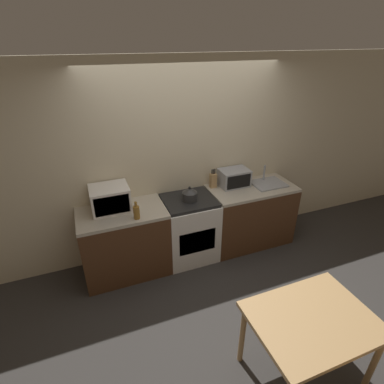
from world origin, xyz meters
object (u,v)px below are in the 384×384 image
object	(u,v)px
microwave	(110,198)
dining_table	(311,325)
kettle	(190,194)
toaster_oven	(234,178)
stove_range	(189,228)
bottle	(136,212)

from	to	relation	value
microwave	dining_table	xyz separation A→B (m)	(1.31, -2.06, -0.40)
kettle	toaster_oven	bearing A→B (deg)	13.46
toaster_oven	dining_table	world-z (taller)	toaster_oven
stove_range	toaster_oven	xyz separation A→B (m)	(0.73, 0.15, 0.57)
microwave	toaster_oven	size ratio (longest dim) A/B	1.12
stove_range	bottle	size ratio (longest dim) A/B	4.21
bottle	dining_table	distance (m)	2.07
toaster_oven	stove_range	bearing A→B (deg)	-168.62
bottle	toaster_oven	bearing A→B (deg)	13.87
stove_range	kettle	xyz separation A→B (m)	(-0.00, -0.03, 0.53)
microwave	bottle	size ratio (longest dim) A/B	2.11
microwave	toaster_oven	bearing A→B (deg)	1.45
stove_range	toaster_oven	distance (m)	0.93
microwave	toaster_oven	world-z (taller)	microwave
kettle	dining_table	distance (m)	1.98
kettle	stove_range	bearing A→B (deg)	89.15
kettle	bottle	world-z (taller)	bottle
kettle	microwave	world-z (taller)	microwave
dining_table	stove_range	bearing A→B (deg)	99.86
toaster_oven	dining_table	xyz separation A→B (m)	(-0.39, -2.10, -0.37)
stove_range	kettle	world-z (taller)	kettle
dining_table	kettle	bearing A→B (deg)	100.01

